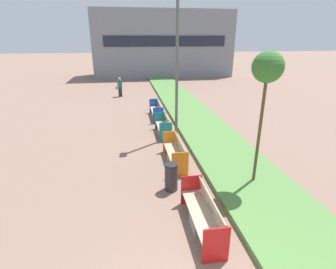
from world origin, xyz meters
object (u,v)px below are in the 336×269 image
at_px(bench_teal_frame, 164,128).
at_px(sapling_tree_near, 267,70).
at_px(pedestrian_walking, 120,87).
at_px(bench_red_frame, 203,216).
at_px(litter_bin, 171,177).
at_px(bench_orange_frame, 175,154).
at_px(bench_blue_frame, 157,112).
at_px(street_lamp_post, 177,53).

height_order(bench_teal_frame, sapling_tree_near, sapling_tree_near).
bearing_deg(pedestrian_walking, bench_red_frame, -82.14).
distance_m(litter_bin, sapling_tree_near, 4.43).
distance_m(bench_red_frame, bench_orange_frame, 3.95).
height_order(bench_orange_frame, litter_bin, bench_orange_frame).
relative_size(bench_red_frame, bench_teal_frame, 1.19).
height_order(bench_teal_frame, bench_blue_frame, same).
bearing_deg(sapling_tree_near, pedestrian_walking, 107.20).
distance_m(litter_bin, pedestrian_walking, 15.22).
relative_size(bench_blue_frame, street_lamp_post, 0.32).
xyz_separation_m(street_lamp_post, pedestrian_walking, (-2.97, 10.08, -3.26)).
relative_size(bench_red_frame, sapling_tree_near, 0.53).
bearing_deg(bench_orange_frame, sapling_tree_near, -41.32).
distance_m(bench_red_frame, litter_bin, 2.05).
distance_m(bench_blue_frame, litter_bin, 8.43).
relative_size(bench_orange_frame, bench_teal_frame, 1.16).
bearing_deg(sapling_tree_near, bench_teal_frame, 113.52).
bearing_deg(bench_orange_frame, street_lamp_post, 78.74).
relative_size(street_lamp_post, pedestrian_walking, 4.57).
bearing_deg(bench_teal_frame, pedestrian_walking, 103.51).
relative_size(bench_orange_frame, street_lamp_post, 0.31).
distance_m(bench_teal_frame, street_lamp_post, 3.78).
bearing_deg(sapling_tree_near, bench_orange_frame, 138.68).
bearing_deg(bench_orange_frame, pedestrian_walking, 100.17).
height_order(bench_red_frame, pedestrian_walking, pedestrian_walking).
height_order(bench_blue_frame, litter_bin, bench_blue_frame).
bearing_deg(bench_blue_frame, bench_red_frame, -90.00).
height_order(bench_red_frame, street_lamp_post, street_lamp_post).
bearing_deg(street_lamp_post, litter_bin, -102.53).
distance_m(bench_orange_frame, bench_teal_frame, 3.34).
xyz_separation_m(bench_blue_frame, street_lamp_post, (0.61, -3.39, 3.70)).
relative_size(bench_orange_frame, pedestrian_walking, 1.41).
distance_m(litter_bin, street_lamp_post, 6.29).
xyz_separation_m(bench_teal_frame, street_lamp_post, (0.61, -0.27, 3.72)).
bearing_deg(litter_bin, street_lamp_post, 77.47).
distance_m(bench_orange_frame, sapling_tree_near, 4.68).
height_order(litter_bin, sapling_tree_near, sapling_tree_near).
xyz_separation_m(bench_orange_frame, pedestrian_walking, (-2.36, 13.15, 0.44)).
distance_m(bench_blue_frame, street_lamp_post, 5.06).
relative_size(sapling_tree_near, pedestrian_walking, 2.73).
height_order(bench_orange_frame, pedestrian_walking, pedestrian_walking).
bearing_deg(bench_red_frame, bench_blue_frame, 90.00).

